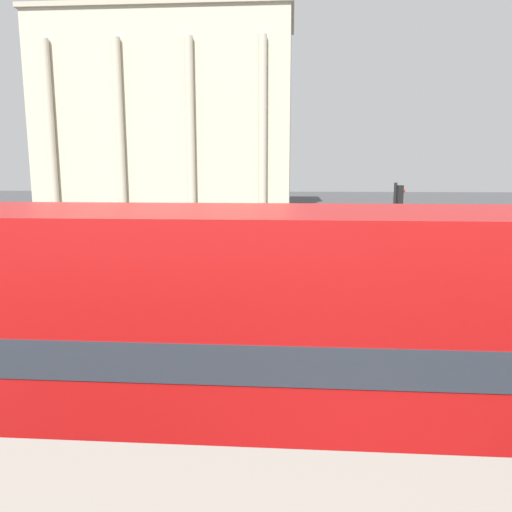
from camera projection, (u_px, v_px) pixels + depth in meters
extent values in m
cylinder|color=black|center=(475.00, 430.00, 7.79)|extent=(0.98, 0.22, 0.98)
cube|color=#B71414|center=(206.00, 406.00, 6.69)|extent=(10.85, 2.50, 1.77)
cube|color=#2D3842|center=(204.00, 327.00, 6.50)|extent=(10.63, 2.52, 0.45)
cube|color=#B71414|center=(203.00, 261.00, 6.35)|extent=(10.85, 2.50, 1.31)
cube|color=beige|center=(170.00, 118.00, 58.12)|extent=(28.14, 12.33, 20.90)
cube|color=#B7AD93|center=(167.00, 20.00, 56.28)|extent=(28.74, 12.93, 0.50)
cylinder|color=beige|center=(50.00, 127.00, 52.69)|extent=(0.90, 0.90, 17.76)
cylinder|color=beige|center=(119.00, 127.00, 52.15)|extent=(0.90, 0.90, 17.76)
cylinder|color=beige|center=(190.00, 126.00, 51.62)|extent=(0.90, 0.90, 17.76)
cylinder|color=beige|center=(262.00, 126.00, 51.09)|extent=(0.90, 0.90, 17.76)
cylinder|color=black|center=(183.00, 286.00, 12.40)|extent=(0.12, 0.12, 3.29)
cube|color=black|center=(189.00, 239.00, 12.19)|extent=(0.20, 0.24, 0.70)
sphere|color=green|center=(193.00, 233.00, 12.15)|extent=(0.14, 0.14, 0.14)
cylinder|color=black|center=(393.00, 236.00, 19.00)|extent=(0.12, 0.12, 4.02)
cube|color=black|center=(400.00, 195.00, 18.72)|extent=(0.20, 0.24, 0.70)
sphere|color=red|center=(403.00, 191.00, 18.68)|extent=(0.14, 0.14, 0.14)
cylinder|color=black|center=(494.00, 240.00, 30.11)|extent=(0.60, 0.18, 0.60)
cylinder|color=black|center=(506.00, 244.00, 28.39)|extent=(0.60, 0.18, 0.60)
cylinder|color=black|center=(446.00, 239.00, 30.31)|extent=(0.60, 0.18, 0.60)
cylinder|color=black|center=(456.00, 244.00, 28.59)|extent=(0.60, 0.18, 0.60)
cube|color=#B2B5BA|center=(476.00, 237.00, 29.30)|extent=(4.20, 1.75, 0.55)
cube|color=#2D3842|center=(473.00, 228.00, 29.22)|extent=(1.89, 1.61, 0.50)
cylinder|color=#282B33|center=(197.00, 239.00, 29.76)|extent=(0.14, 0.14, 0.81)
cylinder|color=#282B33|center=(200.00, 239.00, 29.74)|extent=(0.14, 0.14, 0.81)
cylinder|color=black|center=(198.00, 227.00, 29.63)|extent=(0.32, 0.32, 0.64)
sphere|color=tan|center=(198.00, 220.00, 29.55)|extent=(0.22, 0.22, 0.22)
cylinder|color=#282B33|center=(247.00, 227.00, 35.82)|extent=(0.14, 0.14, 0.82)
cylinder|color=#282B33|center=(249.00, 227.00, 35.81)|extent=(0.14, 0.14, 0.82)
cylinder|color=slate|center=(248.00, 217.00, 35.69)|extent=(0.32, 0.32, 0.65)
sphere|color=tan|center=(248.00, 211.00, 35.61)|extent=(0.22, 0.22, 0.22)
cylinder|color=#282B33|center=(362.00, 288.00, 17.47)|extent=(0.14, 0.14, 0.78)
cylinder|color=#282B33|center=(367.00, 288.00, 17.46)|extent=(0.14, 0.14, 0.78)
cylinder|color=#B22323|center=(365.00, 269.00, 17.34)|extent=(0.32, 0.32, 0.62)
sphere|color=tan|center=(366.00, 257.00, 17.27)|extent=(0.21, 0.21, 0.21)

